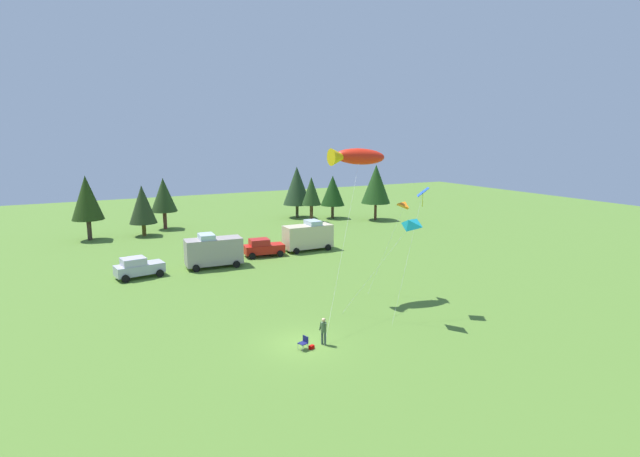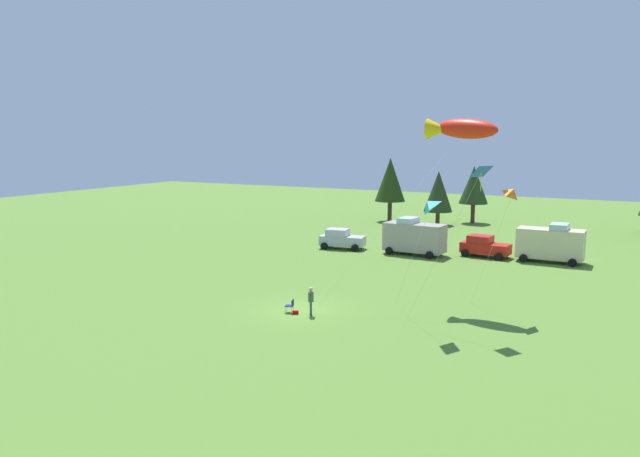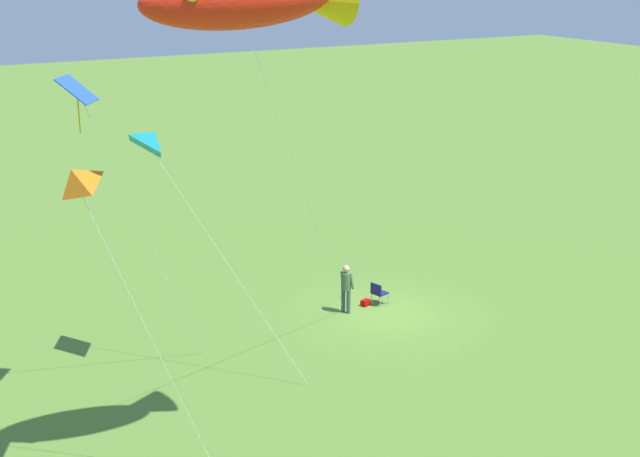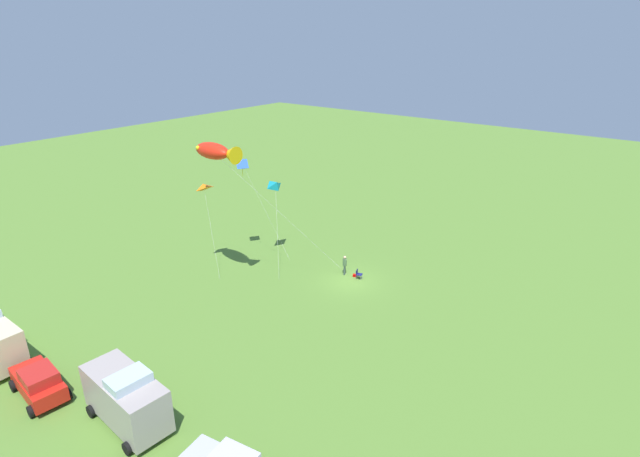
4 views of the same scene
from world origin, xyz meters
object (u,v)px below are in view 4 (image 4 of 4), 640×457
car_red_sedan (39,382)px  person_kite_flyer (345,264)px  kite_diamond_blue (243,166)px  backpack_on_grass (355,275)px  kite_large_fish (216,152)px  kite_delta_teal (277,185)px  van_motorhome_grey (126,397)px  folding_chair (358,273)px  kite_delta_orange (203,187)px

car_red_sedan → person_kite_flyer: bearing=84.2°
person_kite_flyer → kite_diamond_blue: (9.23, 2.39, 7.53)m
backpack_on_grass → kite_large_fish: 15.40m
backpack_on_grass → kite_delta_teal: bearing=7.2°
van_motorhome_grey → kite_delta_teal: (7.74, -20.46, 5.28)m
folding_chair → kite_large_fish: size_ratio=0.07×
van_motorhome_grey → car_red_sedan: van_motorhome_grey is taller
backpack_on_grass → kite_delta_orange: bearing=28.4°
folding_chair → kite_delta_teal: bearing=169.6°
car_red_sedan → kite_large_fish: 18.80m
van_motorhome_grey → folding_chair: bearing=92.9°
car_red_sedan → kite_delta_orange: 19.17m
person_kite_flyer → folding_chair: 1.47m
person_kite_flyer → kite_diamond_blue: size_ratio=0.19×
car_red_sedan → kite_delta_teal: (1.87, -22.37, 5.97)m
backpack_on_grass → kite_delta_orange: size_ratio=0.04×
folding_chair → kite_large_fish: (8.02, 7.49, 10.63)m
van_motorhome_grey → kite_large_fish: bearing=122.9°
backpack_on_grass → kite_large_fish: size_ratio=0.03×
backpack_on_grass → car_red_sedan: bearing=75.9°
van_motorhome_grey → car_red_sedan: (5.87, 1.91, -0.69)m
person_kite_flyer → folding_chair: bearing=-23.7°
kite_diamond_blue → kite_delta_orange: bearing=71.3°
person_kite_flyer → kite_delta_orange: (10.42, 5.93, 6.34)m
folding_chair → car_red_sedan: size_ratio=0.19×
kite_delta_teal → folding_chair: bearing=-174.2°
person_kite_flyer → kite_diamond_blue: bearing=168.6°
kite_delta_teal → kite_delta_orange: bearing=54.9°
person_kite_flyer → kite_large_fish: (6.65, 7.44, 10.10)m
van_motorhome_grey → kite_large_fish: kite_large_fish is taller
person_kite_flyer → backpack_on_grass: person_kite_flyer is taller
backpack_on_grass → kite_delta_teal: 10.36m
kite_delta_teal → van_motorhome_grey: bearing=110.7°
kite_large_fish → kite_delta_teal: size_ratio=1.60×
person_kite_flyer → car_red_sedan: car_red_sedan is taller
person_kite_flyer → car_red_sedan: bearing=-128.0°
folding_chair → kite_delta_teal: kite_delta_teal is taller
backpack_on_grass → van_motorhome_grey: van_motorhome_grey is taller
kite_large_fish → kite_delta_orange: bearing=-21.8°
car_red_sedan → kite_large_fish: size_ratio=0.37×
van_motorhome_grey → car_red_sedan: size_ratio=1.27×
folding_chair → van_motorhome_grey: 21.33m
person_kite_flyer → car_red_sedan: 23.67m
folding_chair → kite_delta_orange: kite_delta_orange is taller
person_kite_flyer → kite_delta_orange: kite_delta_orange is taller
kite_delta_orange → kite_delta_teal: kite_delta_orange is taller
person_kite_flyer → kite_delta_teal: (6.81, 0.78, 5.90)m
van_motorhome_grey → kite_delta_orange: bearing=130.7°
person_kite_flyer → kite_delta_orange: 13.57m
folding_chair → kite_delta_orange: size_ratio=0.11×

